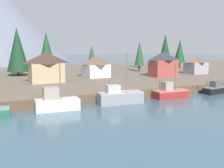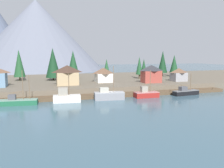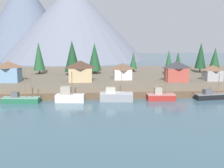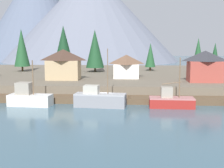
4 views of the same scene
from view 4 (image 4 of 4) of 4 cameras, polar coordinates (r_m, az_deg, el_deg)
name	(u,v)px [view 4 (image 4 of 4)]	position (r m, az deg, el deg)	size (l,w,h in m)	color
ground_plane	(113,90)	(70.25, 0.12, -1.08)	(400.00, 400.00, 1.00)	#3D5B6B
dock	(106,99)	(52.36, -1.08, -2.95)	(80.00, 4.00, 1.60)	brown
shoreline_bank	(115,77)	(81.91, 0.63, 1.39)	(400.00, 56.00, 2.50)	#665B4C
mountain_west_peak	(37,12)	(214.73, -14.09, 13.25)	(79.03, 79.03, 64.35)	slate
mountain_central_peak	(91,15)	(189.34, -3.99, 12.99)	(106.90, 106.90, 56.11)	slate
fishing_boat_white	(29,97)	(51.15, -15.54, -2.48)	(7.28, 3.29, 7.51)	silver
fishing_boat_grey	(99,99)	(48.49, -2.42, -2.87)	(8.47, 3.54, 9.39)	gray
fishing_boat_red	(171,101)	(48.91, 11.17, -3.17)	(7.15, 3.07, 8.00)	maroon
house_white	(126,66)	(68.29, 2.76, 3.46)	(5.85, 6.65, 5.24)	silver
house_red	(205,66)	(63.23, 17.28, 3.30)	(6.86, 4.44, 6.32)	#9E4238
house_tan	(63,64)	(65.18, -9.26, 3.76)	(7.31, 4.67, 6.54)	tan
conifer_near_left	(22,48)	(88.02, -16.85, 6.66)	(4.31, 4.31, 11.92)	#4C3823
conifer_near_right	(64,47)	(81.97, -9.22, 6.94)	(5.70, 5.70, 12.54)	#4C3823
conifer_mid_left	(95,49)	(83.08, -3.28, 6.73)	(5.05, 5.05, 11.58)	#4C3823
conifer_mid_right	(150,55)	(86.98, 7.33, 5.50)	(2.96, 2.96, 8.00)	#4C3823
conifer_back_right	(198,53)	(77.50, 16.10, 5.69)	(2.83, 2.83, 9.16)	#4C3823
conifer_centre	(215,54)	(89.71, 19.04, 5.36)	(2.63, 2.63, 8.03)	#4C3823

